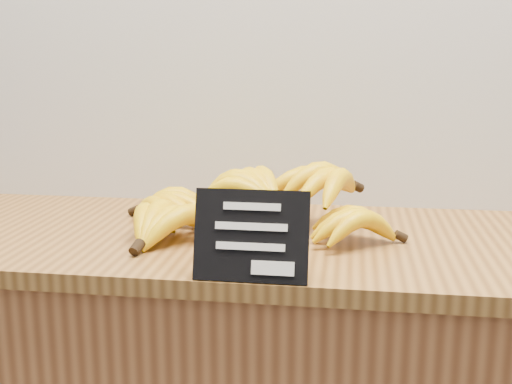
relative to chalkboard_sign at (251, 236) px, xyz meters
The scene contains 3 objects.
counter_top 0.26m from the chalkboard_sign, 95.14° to the left, with size 1.54×0.54×0.03m, color olive.
chalkboard_sign is the anchor object (origin of this frame).
banana_pile 0.26m from the chalkboard_sign, 101.73° to the left, with size 0.56×0.35×0.12m.
Camera 1 is at (0.12, 1.61, 1.26)m, focal length 45.00 mm.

